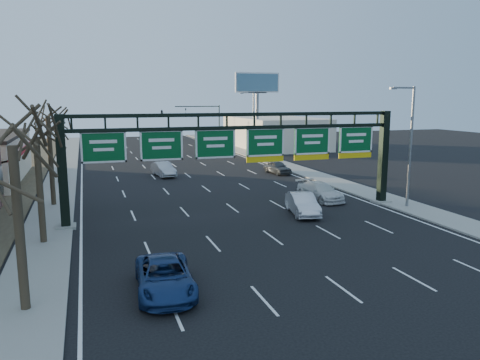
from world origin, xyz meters
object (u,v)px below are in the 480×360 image
object	(u,v)px
sign_gantry	(243,149)
car_blue_suv	(165,277)
car_silver_sedan	(302,204)
car_white_wagon	(320,191)

from	to	relation	value
sign_gantry	car_blue_suv	xyz separation A→B (m)	(-7.53, -11.92, -3.93)
car_silver_sedan	car_white_wagon	size ratio (longest dim) A/B	0.93
car_blue_suv	car_white_wagon	world-z (taller)	car_white_wagon
sign_gantry	car_white_wagon	world-z (taller)	sign_gantry
sign_gantry	car_blue_suv	size ratio (longest dim) A/B	4.87
car_blue_suv	car_white_wagon	distance (m)	20.73
sign_gantry	car_silver_sedan	bearing A→B (deg)	-19.76
car_blue_suv	car_silver_sedan	world-z (taller)	car_silver_sedan
car_blue_suv	sign_gantry	bearing A→B (deg)	61.71
sign_gantry	car_white_wagon	xyz separation A→B (m)	(7.43, 2.42, -3.92)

